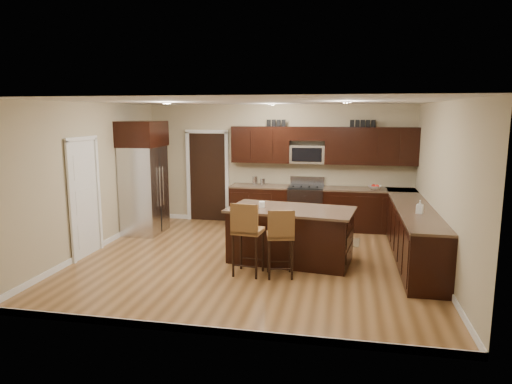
% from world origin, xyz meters
% --- Properties ---
extents(floor, '(6.00, 6.00, 0.00)m').
position_xyz_m(floor, '(0.00, 0.00, 0.00)').
color(floor, olive).
rests_on(floor, ground).
extents(ceiling, '(6.00, 6.00, 0.00)m').
position_xyz_m(ceiling, '(0.00, 0.00, 2.70)').
color(ceiling, silver).
rests_on(ceiling, wall_back).
extents(wall_back, '(6.00, 0.00, 6.00)m').
position_xyz_m(wall_back, '(0.00, 2.75, 1.35)').
color(wall_back, tan).
rests_on(wall_back, floor).
extents(wall_left, '(0.00, 5.50, 5.50)m').
position_xyz_m(wall_left, '(-3.00, 0.00, 1.35)').
color(wall_left, tan).
rests_on(wall_left, floor).
extents(wall_right, '(0.00, 5.50, 5.50)m').
position_xyz_m(wall_right, '(3.00, 0.00, 1.35)').
color(wall_right, tan).
rests_on(wall_right, floor).
extents(base_cabinets, '(4.02, 3.96, 0.92)m').
position_xyz_m(base_cabinets, '(1.90, 1.45, 0.46)').
color(base_cabinets, black).
rests_on(base_cabinets, floor).
extents(upper_cabinets, '(4.00, 0.33, 0.80)m').
position_xyz_m(upper_cabinets, '(1.04, 2.58, 1.84)').
color(upper_cabinets, black).
rests_on(upper_cabinets, wall_back).
extents(range, '(0.76, 0.64, 1.11)m').
position_xyz_m(range, '(0.68, 2.45, 0.47)').
color(range, silver).
rests_on(range, floor).
extents(microwave, '(0.76, 0.31, 0.40)m').
position_xyz_m(microwave, '(0.68, 2.60, 1.62)').
color(microwave, silver).
rests_on(microwave, upper_cabinets).
extents(doorway, '(0.85, 0.03, 2.06)m').
position_xyz_m(doorway, '(-1.65, 2.73, 1.03)').
color(doorway, black).
rests_on(doorway, floor).
extents(pantry_door, '(0.03, 0.80, 2.04)m').
position_xyz_m(pantry_door, '(-2.98, -0.30, 1.02)').
color(pantry_door, white).
rests_on(pantry_door, floor).
extents(letter_decor, '(2.20, 0.03, 0.15)m').
position_xyz_m(letter_decor, '(0.90, 2.58, 2.29)').
color(letter_decor, black).
rests_on(letter_decor, upper_cabinets).
extents(island, '(2.23, 1.37, 0.92)m').
position_xyz_m(island, '(0.62, 0.10, 0.43)').
color(island, black).
rests_on(island, floor).
extents(stool_left, '(0.48, 0.48, 1.17)m').
position_xyz_m(stool_left, '(0.04, -0.75, 0.73)').
color(stool_left, olive).
rests_on(stool_left, floor).
extents(stool_mid, '(0.48, 0.48, 1.08)m').
position_xyz_m(stool_mid, '(0.57, -0.75, 0.68)').
color(stool_mid, olive).
rests_on(stool_mid, floor).
extents(refrigerator, '(0.79, 0.98, 2.35)m').
position_xyz_m(refrigerator, '(-2.62, 1.37, 1.21)').
color(refrigerator, silver).
rests_on(refrigerator, floor).
extents(floor_mat, '(0.98, 0.69, 0.01)m').
position_xyz_m(floor_mat, '(1.37, 1.46, 0.01)').
color(floor_mat, brown).
rests_on(floor_mat, floor).
extents(fruit_bowl, '(0.34, 0.34, 0.07)m').
position_xyz_m(fruit_bowl, '(2.14, 2.45, 0.95)').
color(fruit_bowl, silver).
rests_on(fruit_bowl, base_cabinets).
extents(soap_bottle, '(0.13, 0.13, 0.22)m').
position_xyz_m(soap_bottle, '(2.70, 0.11, 1.03)').
color(soap_bottle, '#B2B2B2').
rests_on(soap_bottle, base_cabinets).
extents(canister_tall, '(0.12, 0.12, 0.20)m').
position_xyz_m(canister_tall, '(-0.46, 2.45, 1.02)').
color(canister_tall, silver).
rests_on(canister_tall, base_cabinets).
extents(canister_short, '(0.11, 0.11, 0.16)m').
position_xyz_m(canister_short, '(-0.29, 2.45, 1.00)').
color(canister_short, silver).
rests_on(canister_short, base_cabinets).
extents(island_jar, '(0.10, 0.10, 0.10)m').
position_xyz_m(island_jar, '(0.12, 0.10, 0.97)').
color(island_jar, white).
rests_on(island_jar, island).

